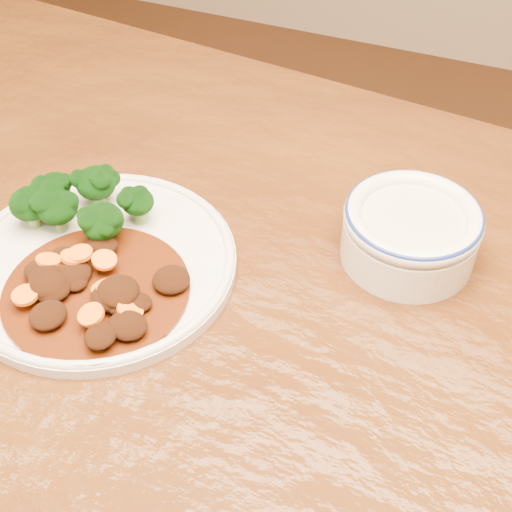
% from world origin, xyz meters
% --- Properties ---
extents(dining_table, '(1.59, 1.06, 0.75)m').
position_xyz_m(dining_table, '(0.00, 0.00, 0.67)').
color(dining_table, '#4D2B0D').
rests_on(dining_table, ground).
extents(dinner_plate, '(0.27, 0.27, 0.02)m').
position_xyz_m(dinner_plate, '(-0.22, 0.03, 0.76)').
color(dinner_plate, silver).
rests_on(dinner_plate, dining_table).
extents(broccoli_florets, '(0.14, 0.10, 0.05)m').
position_xyz_m(broccoli_florets, '(-0.26, 0.07, 0.79)').
color(broccoli_florets, '#78A254').
rests_on(broccoli_florets, dinner_plate).
extents(mince_stew, '(0.18, 0.18, 0.03)m').
position_xyz_m(mince_stew, '(-0.20, -0.01, 0.77)').
color(mince_stew, '#4B1E08').
rests_on(mince_stew, dinner_plate).
extents(dip_bowl, '(0.14, 0.14, 0.06)m').
position_xyz_m(dip_bowl, '(0.06, 0.17, 0.78)').
color(dip_bowl, silver).
rests_on(dip_bowl, dining_table).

